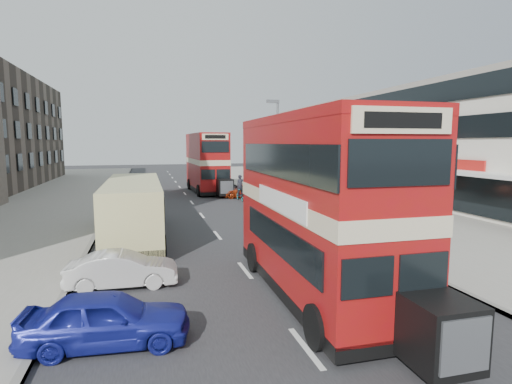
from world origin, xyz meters
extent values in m
plane|color=#28282B|center=(0.00, 0.00, 0.00)|extent=(160.00, 160.00, 0.00)
cube|color=#28282B|center=(0.00, 20.00, 0.01)|extent=(12.00, 90.00, 0.01)
cube|color=gray|center=(12.00, 20.00, 0.07)|extent=(12.00, 90.00, 0.15)
cube|color=gray|center=(-12.00, 20.00, 0.07)|extent=(12.00, 90.00, 0.15)
cube|color=gray|center=(-6.10, 20.00, 0.07)|extent=(0.20, 90.00, 0.16)
cube|color=gray|center=(6.10, 20.00, 0.07)|extent=(0.20, 90.00, 0.16)
cube|color=beige|center=(20.00, 22.00, 4.50)|extent=(8.00, 46.00, 9.00)
cube|color=black|center=(15.95, 22.00, 1.60)|extent=(0.10, 44.00, 2.40)
cube|color=gray|center=(20.00, 22.00, 9.10)|extent=(8.20, 46.20, 0.40)
cube|color=white|center=(15.10, 22.00, 3.00)|extent=(1.80, 44.00, 0.20)
cylinder|color=slate|center=(6.60, 18.00, 4.00)|extent=(0.16, 0.16, 8.00)
cube|color=slate|center=(6.20, 18.00, 8.00)|extent=(1.00, 0.20, 0.25)
cube|color=black|center=(1.58, -0.89, 0.38)|extent=(2.81, 8.61, 0.38)
cube|color=maroon|center=(1.58, -0.89, 1.66)|extent=(2.79, 8.61, 2.36)
cube|color=beige|center=(1.58, -0.89, 3.00)|extent=(2.83, 8.65, 0.48)
cube|color=maroon|center=(1.58, -0.89, 4.29)|extent=(2.79, 8.61, 2.25)
cube|color=maroon|center=(1.58, -0.89, 5.50)|extent=(2.81, 8.63, 0.27)
cube|color=black|center=(2.18, -5.83, 0.96)|extent=(1.31, 1.30, 1.39)
cube|color=black|center=(2.23, 26.77, 0.38)|extent=(3.06, 8.78, 0.38)
cube|color=maroon|center=(2.23, 26.77, 1.68)|extent=(3.04, 8.78, 2.39)
cube|color=beige|center=(2.23, 26.77, 3.04)|extent=(3.08, 8.82, 0.49)
cube|color=maroon|center=(2.23, 26.77, 4.34)|extent=(3.04, 8.78, 2.28)
cube|color=maroon|center=(2.23, 26.77, 5.57)|extent=(3.06, 8.80, 0.27)
cube|color=black|center=(3.10, 21.80, 0.98)|extent=(1.35, 1.35, 1.41)
cube|color=black|center=(-4.15, 8.63, 0.41)|extent=(2.59, 10.21, 0.41)
cube|color=#CFCA86|center=(-4.15, 8.63, 1.58)|extent=(2.57, 10.21, 2.65)
imported|color=#1B2399|center=(-4.51, -2.61, 0.66)|extent=(3.99, 1.87, 1.32)
imported|color=silver|center=(-4.36, 1.42, 0.59)|extent=(3.65, 1.42, 1.18)
imported|color=#9C270F|center=(5.42, 15.18, 0.60)|extent=(4.32, 2.19, 1.20)
imported|color=#C33A13|center=(4.73, 21.91, 0.57)|extent=(4.26, 2.22, 1.14)
imported|color=gray|center=(8.60, 13.45, 0.95)|extent=(0.66, 0.52, 1.60)
imported|color=gray|center=(4.06, 20.08, 0.50)|extent=(0.82, 1.97, 1.01)
imported|color=black|center=(4.06, 20.08, 1.25)|extent=(0.69, 0.48, 1.80)
camera|label=1|loc=(-3.50, -12.30, 4.80)|focal=28.16mm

